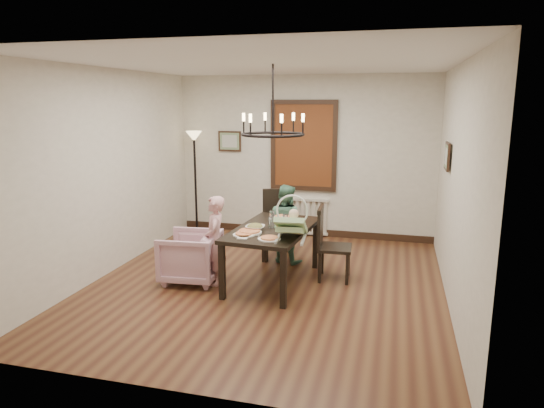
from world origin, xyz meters
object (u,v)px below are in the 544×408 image
at_px(dining_table, 273,234).
at_px(elderly_woman, 215,248).
at_px(chair_right, 335,244).
at_px(floor_lamp, 196,184).
at_px(armchair, 190,257).
at_px(baby_bouncer, 291,224).
at_px(drinking_glass, 271,222).
at_px(chair_far, 278,224).
at_px(seated_man, 285,230).

height_order(dining_table, elderly_woman, elderly_woman).
height_order(chair_right, elderly_woman, chair_right).
bearing_deg(chair_right, floor_lamp, 54.42).
relative_size(armchair, elderly_woman, 0.76).
relative_size(armchair, baby_bouncer, 1.32).
bearing_deg(drinking_glass, chair_far, 99.10).
height_order(elderly_woman, seated_man, elderly_woman).
bearing_deg(drinking_glass, elderly_woman, -163.83).
bearing_deg(seated_man, elderly_woman, 75.15).
xyz_separation_m(seated_man, floor_lamp, (-1.92, 1.17, 0.42)).
distance_m(elderly_woman, seated_man, 1.30).
bearing_deg(chair_far, floor_lamp, 132.93).
relative_size(armchair, drinking_glass, 4.78).
bearing_deg(drinking_glass, floor_lamp, 133.22).
height_order(drinking_glass, floor_lamp, floor_lamp).
bearing_deg(armchair, seated_man, 131.65).
xyz_separation_m(dining_table, baby_bouncer, (0.34, -0.46, 0.27)).
xyz_separation_m(dining_table, chair_right, (0.77, 0.32, -0.16)).
distance_m(dining_table, chair_right, 0.85).
height_order(dining_table, drinking_glass, drinking_glass).
relative_size(chair_right, baby_bouncer, 1.78).
distance_m(elderly_woman, baby_bouncer, 1.17).
distance_m(chair_right, floor_lamp, 3.26).
bearing_deg(baby_bouncer, seated_man, 100.88).
distance_m(armchair, elderly_woman, 0.38).
bearing_deg(dining_table, baby_bouncer, -48.23).
distance_m(armchair, drinking_glass, 1.18).
relative_size(baby_bouncer, drinking_glass, 3.63).
height_order(elderly_woman, drinking_glass, elderly_woman).
relative_size(chair_right, drinking_glass, 6.46).
bearing_deg(elderly_woman, chair_right, 93.55).
distance_m(baby_bouncer, floor_lamp, 3.40).
bearing_deg(elderly_woman, chair_far, 140.80).
bearing_deg(dining_table, armchair, -163.17).
height_order(chair_far, armchair, chair_far).
distance_m(baby_bouncer, drinking_glass, 0.57).
xyz_separation_m(chair_far, seated_man, (0.15, -0.18, -0.04)).
bearing_deg(chair_right, dining_table, 108.96).
height_order(chair_right, seated_man, chair_right).
relative_size(dining_table, armchair, 2.25).
bearing_deg(chair_right, elderly_woman, 106.91).
bearing_deg(floor_lamp, dining_table, -46.23).
bearing_deg(armchair, baby_bouncer, 75.64).
distance_m(dining_table, drinking_glass, 0.16).
height_order(dining_table, chair_right, chair_right).
bearing_deg(chair_right, chair_far, 49.27).
distance_m(chair_far, drinking_glass, 1.13).
relative_size(chair_right, seated_man, 1.03).
xyz_separation_m(dining_table, chair_far, (-0.18, 1.05, -0.14)).
distance_m(elderly_woman, floor_lamp, 2.63).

